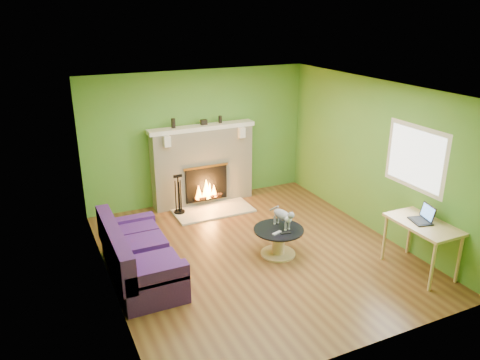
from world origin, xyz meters
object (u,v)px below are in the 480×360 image
object	(u,v)px
coffee_table	(278,240)
sofa	(137,257)
cat	(282,217)
desk	(423,229)

from	to	relation	value
coffee_table	sofa	bearing A→B (deg)	172.57
coffee_table	cat	bearing A→B (deg)	32.01
sofa	coffee_table	size ratio (longest dim) A/B	2.37
coffee_table	desk	distance (m)	2.14
sofa	desk	bearing A→B (deg)	-22.52
coffee_table	desk	bearing A→B (deg)	-38.22
sofa	desk	xyz separation A→B (m)	(3.81, -1.58, 0.36)
cat	desk	bearing A→B (deg)	-49.71
desk	sofa	bearing A→B (deg)	157.48
sofa	desk	world-z (taller)	sofa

